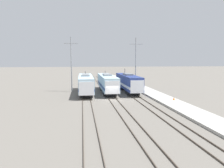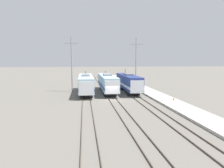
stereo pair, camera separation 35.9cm
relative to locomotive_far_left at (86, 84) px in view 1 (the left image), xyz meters
The scene contains 11 objects.
ground_plane 9.73m from the locomotive_far_left, 59.12° to the right, with size 400.00×400.00×0.00m, color #666059.
rail_pair_far_left 8.41m from the locomotive_far_left, 90.00° to the right, with size 1.51×120.00×0.15m.
rail_pair_center 9.72m from the locomotive_far_left, 59.12° to the right, with size 1.51×120.00×0.15m.
rail_pair_far_right 12.86m from the locomotive_far_left, 39.90° to the right, with size 1.51×120.00×0.15m.
locomotive_far_left is the anchor object (origin of this frame).
locomotive_center 5.00m from the locomotive_far_left, 13.10° to the left, with size 3.05×17.98×4.74m.
locomotive_far_right 9.80m from the locomotive_far_left, ahead, with size 2.92×17.26×5.28m.
catenary_tower_left 6.50m from the locomotive_far_left, 132.30° to the left, with size 3.17×0.27×12.59m.
catenary_tower_right 13.27m from the locomotive_far_left, 16.11° to the left, with size 3.17×0.27×12.59m.
platform 16.56m from the locomotive_far_left, 29.69° to the right, with size 4.00×120.00×0.33m.
traffic_cone 19.17m from the locomotive_far_left, 37.20° to the right, with size 0.36×0.36×0.51m.
Camera 1 is at (-5.61, -39.46, 7.33)m, focal length 35.00 mm.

